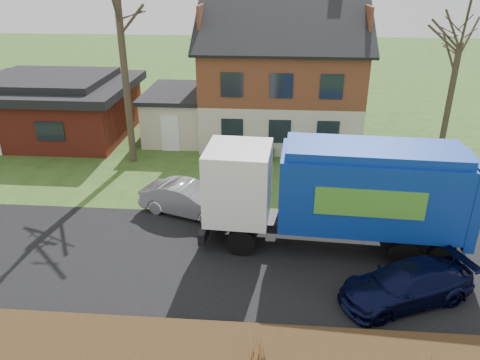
{
  "coord_description": "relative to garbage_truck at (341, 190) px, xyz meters",
  "views": [
    {
      "loc": [
        1.79,
        -14.12,
        9.69
      ],
      "look_at": [
        0.45,
        2.5,
        2.05
      ],
      "focal_mm": 35.0,
      "sensor_mm": 36.0,
      "label": 1
    }
  ],
  "objects": [
    {
      "name": "main_house",
      "position": [
        -2.71,
        12.63,
        1.67
      ],
      "size": [
        12.95,
        8.95,
        9.26
      ],
      "color": "beige",
      "rests_on": "ground"
    },
    {
      "name": "road",
      "position": [
        -4.2,
        -1.28,
        -2.34
      ],
      "size": [
        80.0,
        7.0,
        0.02
      ],
      "primitive_type": "cube",
      "color": "black",
      "rests_on": "ground"
    },
    {
      "name": "silver_sedan",
      "position": [
        -6.02,
        2.07,
        -1.67
      ],
      "size": [
        4.4,
        2.71,
        1.37
      ],
      "primitive_type": "imported",
      "rotation": [
        0.0,
        0.0,
        1.24
      ],
      "color": "#B2B6BA",
      "rests_on": "ground"
    },
    {
      "name": "navy_wagon",
      "position": [
        1.82,
        -3.08,
        -1.73
      ],
      "size": [
        4.68,
        3.31,
        1.26
      ],
      "primitive_type": "imported",
      "rotation": [
        0.0,
        0.0,
        -1.17
      ],
      "color": "black",
      "rests_on": "ground"
    },
    {
      "name": "ranch_house",
      "position": [
        -16.2,
        11.72,
        -0.54
      ],
      "size": [
        9.8,
        8.2,
        3.7
      ],
      "color": "maroon",
      "rests_on": "ground"
    },
    {
      "name": "tree_front_east",
      "position": [
        5.99,
        7.66,
        5.19
      ],
      "size": [
        3.34,
        3.34,
        9.28
      ],
      "color": "#3C3424",
      "rests_on": "ground"
    },
    {
      "name": "garbage_truck",
      "position": [
        0.0,
        0.0,
        0.0
      ],
      "size": [
        9.66,
        3.1,
        4.08
      ],
      "rotation": [
        0.0,
        0.0,
        -0.06
      ],
      "color": "black",
      "rests_on": "ground"
    },
    {
      "name": "grass_clump_east",
      "position": [
        1.69,
        -6.17,
        -1.67
      ],
      "size": [
        0.31,
        0.25,
        0.77
      ],
      "color": "#9A8844",
      "rests_on": "mulch_verge"
    },
    {
      "name": "ground",
      "position": [
        -4.2,
        -1.28,
        -2.35
      ],
      "size": [
        120.0,
        120.0,
        0.0
      ],
      "primitive_type": "plane",
      "color": "#2B4F1A",
      "rests_on": "ground"
    },
    {
      "name": "grass_clump_mid",
      "position": [
        -2.75,
        -6.08,
        -1.53
      ],
      "size": [
        0.37,
        0.31,
        1.04
      ],
      "color": "#A17347",
      "rests_on": "mulch_verge"
    }
  ]
}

